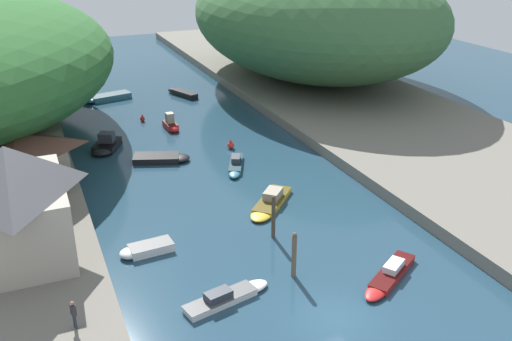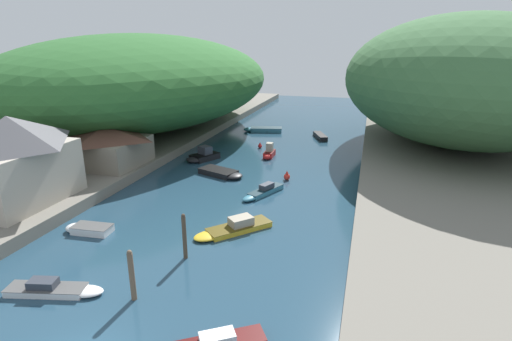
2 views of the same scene
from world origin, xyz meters
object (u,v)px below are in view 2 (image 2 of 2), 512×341
at_px(boathouse_shed, 106,145).
at_px(boat_yellow_tender, 233,228).
at_px(boat_red_skiff, 319,135).
at_px(boat_cabin_cruiser, 262,192).
at_px(boat_far_right_bank, 202,156).
at_px(waterfront_building, 14,159).
at_px(channel_buoy_near, 260,146).
at_px(boat_navy_launch, 269,153).
at_px(boat_near_quay, 223,173).
at_px(boat_mid_channel, 55,289).
at_px(channel_buoy_far, 287,176).
at_px(boat_small_dinghy, 262,129).
at_px(boat_moored_right, 87,229).

distance_m(boathouse_shed, boat_yellow_tender, 20.84).
xyz_separation_m(boat_red_skiff, boat_cabin_cruiser, (-2.10, -25.62, -0.02)).
xyz_separation_m(boat_far_right_bank, boat_cabin_cruiser, (10.26, -9.28, -0.20)).
bearing_deg(waterfront_building, boat_yellow_tender, 4.98).
bearing_deg(boathouse_shed, channel_buoy_near, 48.73).
relative_size(boat_navy_launch, boat_far_right_bank, 0.68).
xyz_separation_m(boat_near_quay, boat_cabin_cruiser, (5.68, -4.36, 0.01)).
bearing_deg(boathouse_shed, boat_mid_channel, -62.11).
height_order(boat_red_skiff, boat_far_right_bank, boat_far_right_bank).
height_order(boathouse_shed, boat_mid_channel, boathouse_shed).
distance_m(boat_navy_launch, channel_buoy_far, 8.91).
bearing_deg(boat_red_skiff, boathouse_shed, -152.72).
xyz_separation_m(waterfront_building, boat_navy_launch, (16.01, 22.66, -4.35)).
xyz_separation_m(waterfront_building, channel_buoy_far, (20.01, 14.70, -4.48)).
height_order(boat_small_dinghy, boat_near_quay, boat_small_dinghy).
relative_size(boat_mid_channel, boat_cabin_cruiser, 1.09).
relative_size(boat_navy_launch, boat_mid_channel, 0.56).
xyz_separation_m(boat_moored_right, boat_small_dinghy, (3.49, 38.53, 0.05)).
bearing_deg(boathouse_shed, waterfront_building, -91.79).
bearing_deg(boat_moored_right, boat_far_right_bank, -6.34).
bearing_deg(boat_navy_launch, waterfront_building, 52.92).
distance_m(boat_moored_right, boat_far_right_bank, 20.64).
xyz_separation_m(waterfront_building, boat_mid_channel, (11.08, -8.78, -4.61)).
bearing_deg(boat_red_skiff, boat_far_right_bank, -149.38).
height_order(boat_small_dinghy, boat_cabin_cruiser, boat_cabin_cruiser).
bearing_deg(waterfront_building, boat_far_right_bank, 66.27).
bearing_deg(boat_yellow_tender, boathouse_shed, 14.36).
relative_size(boat_moored_right, boat_small_dinghy, 0.58).
height_order(boat_navy_launch, channel_buoy_near, boat_navy_launch).
bearing_deg(boat_small_dinghy, boat_cabin_cruiser, -177.46).
distance_m(boat_navy_launch, boat_small_dinghy, 15.10).
bearing_deg(channel_buoy_near, boat_yellow_tender, -79.27).
distance_m(waterfront_building, boat_far_right_bank, 21.26).
bearing_deg(boathouse_shed, boat_yellow_tender, -28.61).
distance_m(boat_red_skiff, channel_buoy_near, 11.16).
bearing_deg(waterfront_building, boat_near_quay, 47.47).
height_order(boat_yellow_tender, boat_near_quay, boat_yellow_tender).
bearing_deg(boat_navy_launch, boat_red_skiff, -112.20).
height_order(boat_navy_launch, boat_cabin_cruiser, boat_navy_launch).
bearing_deg(channel_buoy_near, boat_red_skiff, 51.02).
xyz_separation_m(waterfront_building, boathouse_shed, (0.36, 11.49, -1.60)).
relative_size(boat_small_dinghy, boat_near_quay, 1.15).
bearing_deg(boathouse_shed, channel_buoy_far, 9.29).
height_order(boat_yellow_tender, boat_moored_right, boat_yellow_tender).
relative_size(waterfront_building, boat_mid_channel, 1.64).
distance_m(boat_mid_channel, boat_far_right_bank, 27.96).
distance_m(boat_yellow_tender, boat_red_skiff, 33.84).
xyz_separation_m(waterfront_building, channel_buoy_near, (13.71, 26.70, -4.56)).
bearing_deg(channel_buoy_far, boat_yellow_tender, -96.71).
relative_size(boat_mid_channel, boat_small_dinghy, 0.89).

